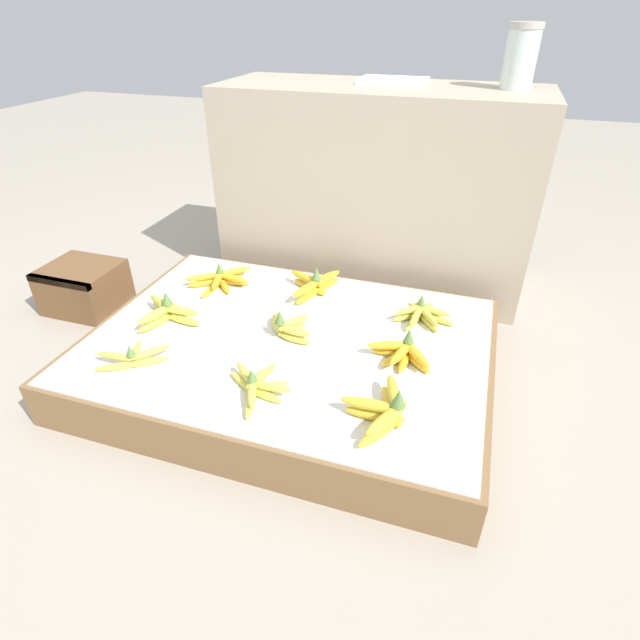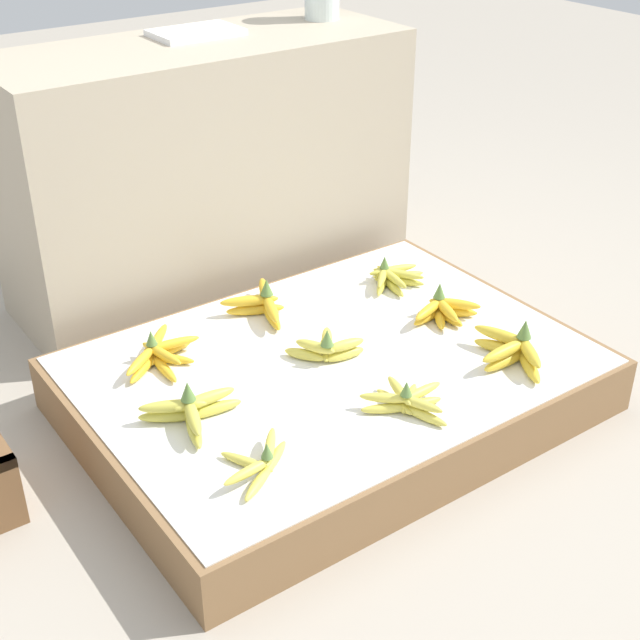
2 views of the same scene
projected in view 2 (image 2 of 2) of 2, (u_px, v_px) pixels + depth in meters
ground_plane at (332, 407)px, 2.38m from camera, size 10.00×10.00×0.00m
display_platform at (332, 384)px, 2.34m from camera, size 1.28×0.93×0.15m
back_vendor_table at (207, 172)px, 2.78m from camera, size 1.25×0.48×0.80m
banana_bunch_front_left at (260, 463)px, 1.90m from camera, size 0.21×0.18×0.08m
banana_bunch_front_midleft at (406, 401)px, 2.10m from camera, size 0.21×0.21×0.09m
banana_bunch_front_midright at (513, 350)px, 2.27m from camera, size 0.18×0.26×0.11m
banana_bunch_middle_left at (191, 411)px, 2.05m from camera, size 0.24×0.20×0.11m
banana_bunch_middle_midleft at (327, 347)px, 2.29m from camera, size 0.18×0.14×0.10m
banana_bunch_middle_midright at (442, 310)px, 2.47m from camera, size 0.21×0.16×0.10m
banana_bunch_back_left at (158, 354)px, 2.28m from camera, size 0.24×0.24×0.09m
banana_bunch_back_midleft at (263, 303)px, 2.49m from camera, size 0.19×0.25×0.11m
banana_bunch_back_midright at (392, 277)px, 2.65m from camera, size 0.21×0.17×0.09m
foam_tray_white at (196, 32)px, 2.64m from camera, size 0.26×0.17×0.02m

